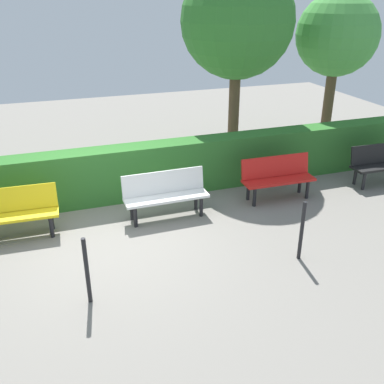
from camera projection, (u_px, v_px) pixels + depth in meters
The scene contains 10 objects.
ground_plane at pixel (107, 240), 7.47m from camera, with size 22.21×22.21×0.00m, color gray.
bench_black at pixel (383, 162), 9.52m from camera, with size 1.52×0.51×0.86m.
bench_red at pixel (277, 176), 8.81m from camera, with size 1.49×0.49×0.86m.
bench_white at pixel (165, 193), 8.07m from camera, with size 1.56×0.46×0.86m.
bench_yellow at pixel (16, 211), 7.42m from camera, with size 1.41×0.53×0.86m.
hedge_row at pixel (148, 170), 8.91m from camera, with size 18.21×0.52×1.09m, color #2D6B28.
tree_near at pixel (337, 36), 10.92m from camera, with size 2.05×2.05×3.91m.
tree_mid at pixel (237, 22), 9.99m from camera, with size 2.62×2.62×4.56m.
railing_post_mid at pixel (302, 231), 6.76m from camera, with size 0.06×0.06×1.00m, color black.
railing_post_far at pixel (87, 271), 5.80m from camera, with size 0.06×0.06×1.00m, color black.
Camera 1 is at (0.72, 6.56, 3.89)m, focal length 40.88 mm.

